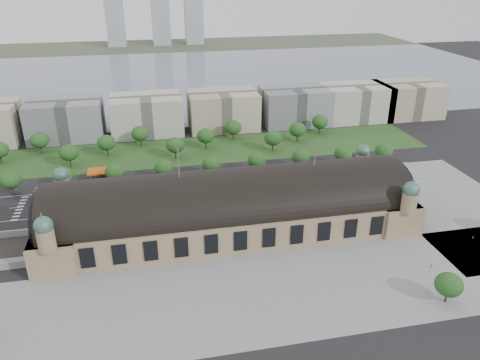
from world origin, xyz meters
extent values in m
plane|color=black|center=(0.00, 0.00, 0.00)|extent=(900.00, 900.00, 0.00)
cube|color=#96885D|center=(0.00, 0.00, 6.00)|extent=(150.00, 40.00, 12.00)
cube|color=#96885D|center=(-67.00, 0.00, 6.00)|extent=(16.00, 43.00, 12.00)
cube|color=#96885D|center=(67.00, 0.00, 6.00)|extent=(16.00, 43.00, 12.00)
cylinder|color=black|center=(0.00, 0.00, 12.00)|extent=(144.00, 37.60, 37.60)
cylinder|color=black|center=(-73.00, 0.00, 14.00)|extent=(1.20, 32.00, 32.00)
cylinder|color=black|center=(73.00, 0.00, 14.00)|extent=(1.20, 32.00, 32.00)
cylinder|color=#96885D|center=(-67.00, 21.00, 16.00)|extent=(6.00, 6.00, 8.00)
sphere|color=#436C5E|center=(-67.00, 21.00, 21.50)|extent=(6.40, 6.40, 6.40)
cone|color=#436C5E|center=(-67.00, 21.00, 25.50)|extent=(1.00, 1.00, 2.50)
cylinder|color=#96885D|center=(67.00, 21.00, 16.00)|extent=(6.00, 6.00, 8.00)
sphere|color=#436C5E|center=(67.00, 21.00, 21.50)|extent=(6.40, 6.40, 6.40)
cone|color=#436C5E|center=(67.00, 21.00, 25.50)|extent=(1.00, 1.00, 2.50)
cylinder|color=#96885D|center=(-67.00, -21.00, 16.00)|extent=(6.00, 6.00, 8.00)
sphere|color=#436C5E|center=(-67.00, -21.00, 21.50)|extent=(6.40, 6.40, 6.40)
cone|color=#436C5E|center=(-67.00, -21.00, 25.50)|extent=(1.00, 1.00, 2.50)
cylinder|color=#96885D|center=(67.00, -21.00, 16.00)|extent=(6.00, 6.00, 8.00)
sphere|color=#436C5E|center=(67.00, -21.00, 21.50)|extent=(6.40, 6.40, 6.40)
cone|color=#436C5E|center=(67.00, -21.00, 25.50)|extent=(1.00, 1.00, 2.50)
cylinder|color=#59595B|center=(-20.00, 0.00, 31.50)|extent=(0.50, 0.50, 12.00)
cylinder|color=#59595B|center=(35.00, 0.00, 31.50)|extent=(0.50, 0.50, 12.00)
cube|color=gray|center=(10.00, -44.00, 0.00)|extent=(190.00, 48.00, 0.12)
cube|color=gray|center=(103.00, 0.00, 0.00)|extent=(56.00, 100.00, 0.12)
cube|color=black|center=(-20.00, 38.00, 0.00)|extent=(260.00, 26.00, 0.10)
cube|color=#254D1E|center=(-15.00, 93.00, 0.00)|extent=(300.00, 45.00, 0.10)
cube|color=#D4530C|center=(-55.00, 62.00, 4.70)|extent=(14.00, 9.00, 0.70)
cube|color=#59595B|center=(-53.00, 68.00, 1.60)|extent=(7.00, 5.00, 3.20)
cylinder|color=#59595B|center=(-60.50, 65.20, 2.20)|extent=(0.50, 0.50, 4.40)
cylinder|color=#59595B|center=(-49.50, 65.20, 2.20)|extent=(0.50, 0.50, 4.40)
cylinder|color=#59595B|center=(-60.50, 58.80, 2.20)|extent=(0.50, 0.50, 4.40)
cylinder|color=#59595B|center=(-49.50, 58.80, 2.20)|extent=(0.50, 0.50, 4.40)
cube|color=slate|center=(0.00, 298.00, 0.00)|extent=(700.00, 320.00, 0.08)
cube|color=#44513D|center=(0.00, 498.00, 0.00)|extent=(700.00, 120.00, 0.14)
cube|color=#9EA8B2|center=(-60.00, 508.00, 40.00)|extent=(24.00, 24.00, 80.00)
cube|color=#9EA8B2|center=(0.00, 508.00, 42.50)|extent=(24.00, 24.00, 85.00)
cube|color=#9EA8B2|center=(45.00, 508.00, 37.50)|extent=(24.00, 24.00, 75.00)
cube|color=gray|center=(-80.00, 133.00, 12.00)|extent=(45.00, 32.00, 24.00)
cube|color=#B4B2AB|center=(-30.00, 133.00, 12.00)|extent=(45.00, 32.00, 24.00)
cube|color=#BBB093|center=(20.00, 133.00, 12.00)|extent=(45.00, 32.00, 24.00)
cube|color=gray|center=(70.00, 133.00, 12.00)|extent=(45.00, 32.00, 24.00)
cube|color=#B4B2AB|center=(115.00, 133.00, 12.00)|extent=(45.00, 32.00, 24.00)
cube|color=#BBB093|center=(155.00, 133.00, 12.00)|extent=(45.00, 32.00, 24.00)
cylinder|color=#2D2116|center=(-96.00, 53.00, 2.16)|extent=(0.70, 0.70, 4.32)
ellipsoid|color=#1C4518|center=(-96.00, 53.00, 7.44)|extent=(9.60, 9.60, 8.16)
cylinder|color=#2D2116|center=(-72.00, 53.00, 2.16)|extent=(0.70, 0.70, 4.32)
ellipsoid|color=#1C4518|center=(-72.00, 53.00, 7.44)|extent=(9.60, 9.60, 8.16)
cylinder|color=#2D2116|center=(-48.00, 53.00, 2.16)|extent=(0.70, 0.70, 4.32)
ellipsoid|color=#1C4518|center=(-48.00, 53.00, 7.44)|extent=(9.60, 9.60, 8.16)
cylinder|color=#2D2116|center=(-24.00, 53.00, 2.16)|extent=(0.70, 0.70, 4.32)
ellipsoid|color=#1C4518|center=(-24.00, 53.00, 7.44)|extent=(9.60, 9.60, 8.16)
cylinder|color=#2D2116|center=(0.00, 53.00, 2.16)|extent=(0.70, 0.70, 4.32)
ellipsoid|color=#1C4518|center=(0.00, 53.00, 7.44)|extent=(9.60, 9.60, 8.16)
cylinder|color=#2D2116|center=(24.00, 53.00, 2.16)|extent=(0.70, 0.70, 4.32)
ellipsoid|color=#1C4518|center=(24.00, 53.00, 7.44)|extent=(9.60, 9.60, 8.16)
cylinder|color=#2D2116|center=(48.00, 53.00, 2.16)|extent=(0.70, 0.70, 4.32)
ellipsoid|color=#1C4518|center=(48.00, 53.00, 7.44)|extent=(9.60, 9.60, 8.16)
cylinder|color=#2D2116|center=(72.00, 53.00, 2.16)|extent=(0.70, 0.70, 4.32)
ellipsoid|color=#1C4518|center=(72.00, 53.00, 7.44)|extent=(9.60, 9.60, 8.16)
cylinder|color=#2D2116|center=(96.00, 53.00, 2.16)|extent=(0.70, 0.70, 4.32)
ellipsoid|color=#1C4518|center=(96.00, 53.00, 7.44)|extent=(9.60, 9.60, 8.16)
cylinder|color=#2D2116|center=(-111.00, 95.00, 2.34)|extent=(0.70, 0.70, 4.68)
cylinder|color=#2D2116|center=(-92.00, 107.00, 2.34)|extent=(0.70, 0.70, 4.68)
ellipsoid|color=#1C4518|center=(-92.00, 107.00, 8.06)|extent=(10.40, 10.40, 8.84)
cylinder|color=#2D2116|center=(-73.00, 83.00, 2.34)|extent=(0.70, 0.70, 4.68)
ellipsoid|color=#1C4518|center=(-73.00, 83.00, 8.06)|extent=(10.40, 10.40, 8.84)
cylinder|color=#2D2116|center=(-54.00, 95.00, 2.34)|extent=(0.70, 0.70, 4.68)
ellipsoid|color=#1C4518|center=(-54.00, 95.00, 8.06)|extent=(10.40, 10.40, 8.84)
cylinder|color=#2D2116|center=(-35.00, 107.00, 2.34)|extent=(0.70, 0.70, 4.68)
ellipsoid|color=#1C4518|center=(-35.00, 107.00, 8.06)|extent=(10.40, 10.40, 8.84)
cylinder|color=#2D2116|center=(-16.00, 83.00, 2.34)|extent=(0.70, 0.70, 4.68)
ellipsoid|color=#1C4518|center=(-16.00, 83.00, 8.06)|extent=(10.40, 10.40, 8.84)
cylinder|color=#2D2116|center=(3.00, 95.00, 2.34)|extent=(0.70, 0.70, 4.68)
ellipsoid|color=#1C4518|center=(3.00, 95.00, 8.06)|extent=(10.40, 10.40, 8.84)
cylinder|color=#2D2116|center=(22.00, 107.00, 2.34)|extent=(0.70, 0.70, 4.68)
ellipsoid|color=#1C4518|center=(22.00, 107.00, 8.06)|extent=(10.40, 10.40, 8.84)
cylinder|color=#2D2116|center=(41.00, 83.00, 2.34)|extent=(0.70, 0.70, 4.68)
ellipsoid|color=#1C4518|center=(41.00, 83.00, 8.06)|extent=(10.40, 10.40, 8.84)
cylinder|color=#2D2116|center=(60.00, 95.00, 2.34)|extent=(0.70, 0.70, 4.68)
ellipsoid|color=#1C4518|center=(60.00, 95.00, 8.06)|extent=(10.40, 10.40, 8.84)
cylinder|color=#2D2116|center=(79.00, 107.00, 2.34)|extent=(0.70, 0.70, 4.68)
ellipsoid|color=#1C4518|center=(79.00, 107.00, 8.06)|extent=(10.40, 10.40, 8.84)
cylinder|color=#2D2116|center=(60.00, -60.00, 1.98)|extent=(0.70, 0.70, 3.96)
ellipsoid|color=#1C4518|center=(60.00, -60.00, 6.82)|extent=(9.00, 9.00, 7.65)
imported|color=gray|center=(-68.88, 47.86, 0.81)|extent=(5.03, 2.15, 1.61)
imported|color=black|center=(-42.05, 30.99, 0.83)|extent=(6.21, 3.36, 1.66)
imported|color=#5C5D64|center=(51.36, 39.41, 0.81)|extent=(5.02, 1.99, 1.63)
imported|color=silver|center=(60.15, 35.25, 0.83)|extent=(6.08, 3.02, 1.66)
imported|color=black|center=(-57.51, 21.00, 0.68)|extent=(4.34, 2.83, 1.35)
imported|color=maroon|center=(-57.37, 21.00, 0.80)|extent=(6.33, 4.88, 1.60)
imported|color=#1E1C4F|center=(-43.77, 22.94, 0.65)|extent=(4.72, 4.06, 1.30)
imported|color=slate|center=(-54.81, 21.00, 0.75)|extent=(4.72, 3.47, 1.50)
imported|color=#B9BABC|center=(-54.15, 21.00, 0.64)|extent=(4.11, 2.85, 1.28)
imported|color=gray|center=(-39.54, 22.99, 0.76)|extent=(5.97, 5.03, 1.52)
imported|color=black|center=(-28.19, 21.00, 0.71)|extent=(5.20, 4.28, 1.42)
imported|color=#CC4920|center=(7.79, 27.00, 1.52)|extent=(11.05, 3.02, 3.05)
imported|color=silver|center=(8.40, 29.70, 1.87)|extent=(13.67, 4.41, 3.74)
imported|color=silver|center=(13.03, 27.00, 1.62)|extent=(11.85, 3.78, 3.25)
imported|color=gray|center=(66.30, -41.94, 0.83)|extent=(0.71, 0.70, 1.66)
imported|color=gray|center=(93.66, -27.77, 0.80)|extent=(0.84, 0.88, 1.60)
camera|label=1|loc=(-30.50, -165.73, 100.00)|focal=35.00mm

